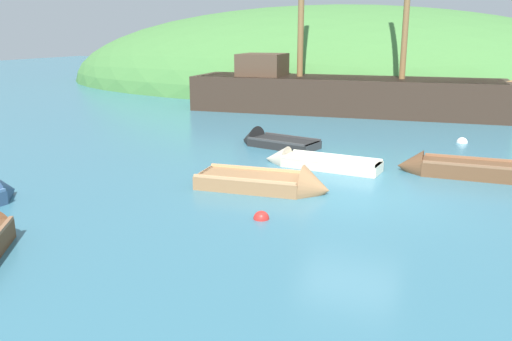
{
  "coord_description": "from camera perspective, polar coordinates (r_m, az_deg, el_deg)",
  "views": [
    {
      "loc": [
        2.58,
        -12.44,
        3.89
      ],
      "look_at": [
        -2.92,
        0.78,
        0.12
      ],
      "focal_mm": 37.02,
      "sensor_mm": 36.0,
      "label": 1
    }
  ],
  "objects": [
    {
      "name": "ground_plane",
      "position": [
        13.29,
        10.41,
        -2.53
      ],
      "size": [
        120.0,
        120.0,
        0.0
      ],
      "primitive_type": "plane",
      "color": "teal"
    },
    {
      "name": "rowboat_far",
      "position": [
        18.68,
        1.58,
        2.96
      ],
      "size": [
        3.1,
        1.75,
        1.11
      ],
      "rotation": [
        0.0,
        0.0,
        2.92
      ],
      "color": "black",
      "rests_on": "ground"
    },
    {
      "name": "rowboat_center",
      "position": [
        13.38,
        1.88,
        -1.63
      ],
      "size": [
        3.48,
        1.51,
        1.19
      ],
      "rotation": [
        0.0,
        0.0,
        0.09
      ],
      "color": "#9E7047",
      "rests_on": "ground"
    },
    {
      "name": "buoy_white",
      "position": [
        20.54,
        21.37,
        2.81
      ],
      "size": [
        0.4,
        0.4,
        0.4
      ],
      "primitive_type": "sphere",
      "color": "white",
      "rests_on": "ground"
    },
    {
      "name": "sailing_ship",
      "position": [
        26.81,
        9.12,
        7.6
      ],
      "size": [
        17.86,
        4.83,
        12.85
      ],
      "rotation": [
        0.0,
        0.0,
        0.09
      ],
      "color": "#38281E",
      "rests_on": "ground"
    },
    {
      "name": "rowboat_portside",
      "position": [
        15.77,
        20.76,
        0.03
      ],
      "size": [
        3.51,
        1.11,
        0.99
      ],
      "rotation": [
        0.0,
        0.0,
        3.17
      ],
      "color": "brown",
      "rests_on": "ground"
    },
    {
      "name": "shore_hill",
      "position": [
        42.21,
        7.84,
        9.31
      ],
      "size": [
        43.9,
        27.05,
        11.75
      ],
      "primitive_type": "ellipsoid",
      "color": "#477F3D",
      "rests_on": "ground"
    },
    {
      "name": "rowboat_outer_left",
      "position": [
        15.77,
        6.25,
        0.72
      ],
      "size": [
        3.62,
        1.22,
        0.89
      ],
      "rotation": [
        0.0,
        0.0,
        3.05
      ],
      "color": "beige",
      "rests_on": "ground"
    },
    {
      "name": "buoy_red",
      "position": [
        11.38,
        0.58,
        -5.24
      ],
      "size": [
        0.35,
        0.35,
        0.35
      ],
      "primitive_type": "sphere",
      "color": "red",
      "rests_on": "ground"
    }
  ]
}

